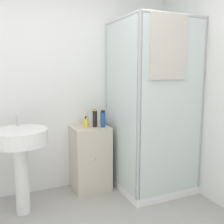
# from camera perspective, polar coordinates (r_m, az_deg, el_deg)

# --- Properties ---
(wall_back) EXTENTS (6.40, 0.06, 2.50)m
(wall_back) POSITION_cam_1_polar(r_m,az_deg,el_deg) (3.26, -14.74, 4.66)
(wall_back) COLOR white
(wall_back) RESTS_ON ground_plane
(shower_enclosure) EXTENTS (0.87, 0.90, 2.07)m
(shower_enclosure) POSITION_cam_1_polar(r_m,az_deg,el_deg) (3.26, 8.26, -6.60)
(shower_enclosure) COLOR white
(shower_enclosure) RESTS_ON ground_plane
(vanity_cabinet) EXTENTS (0.44, 0.40, 0.80)m
(vanity_cabinet) POSITION_cam_1_polar(r_m,az_deg,el_deg) (3.34, -4.69, -9.92)
(vanity_cabinet) COLOR beige
(vanity_cabinet) RESTS_ON ground_plane
(sink) EXTENTS (0.56, 0.56, 1.03)m
(sink) POSITION_cam_1_polar(r_m,az_deg,el_deg) (2.83, -19.38, -7.29)
(sink) COLOR white
(sink) RESTS_ON ground_plane
(soap_dispenser) EXTENTS (0.06, 0.06, 0.14)m
(soap_dispenser) POSITION_cam_1_polar(r_m,az_deg,el_deg) (3.17, -5.78, -2.37)
(soap_dispenser) COLOR yellow
(soap_dispenser) RESTS_ON vanity_cabinet
(shampoo_bottle_tall_black) EXTENTS (0.06, 0.06, 0.22)m
(shampoo_bottle_tall_black) POSITION_cam_1_polar(r_m,az_deg,el_deg) (3.20, -3.75, -1.33)
(shampoo_bottle_tall_black) COLOR black
(shampoo_bottle_tall_black) RESTS_ON vanity_cabinet
(shampoo_bottle_blue) EXTENTS (0.06, 0.06, 0.20)m
(shampoo_bottle_blue) POSITION_cam_1_polar(r_m,az_deg,el_deg) (3.19, -1.99, -1.53)
(shampoo_bottle_blue) COLOR #1E4C93
(shampoo_bottle_blue) RESTS_ON vanity_cabinet
(lotion_bottle_white) EXTENTS (0.06, 0.06, 0.17)m
(lotion_bottle_white) POSITION_cam_1_polar(r_m,az_deg,el_deg) (3.25, -5.60, -1.88)
(lotion_bottle_white) COLOR white
(lotion_bottle_white) RESTS_ON vanity_cabinet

